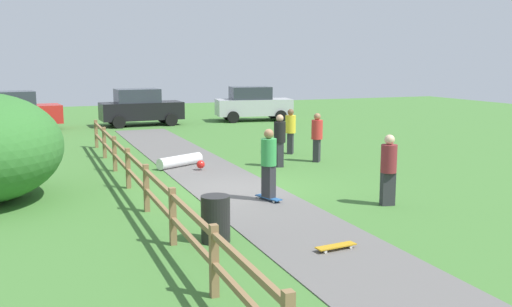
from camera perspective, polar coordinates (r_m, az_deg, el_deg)
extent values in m
plane|color=#427533|center=(15.32, -2.11, -3.66)|extent=(60.00, 60.00, 0.00)
cube|color=#605E5B|center=(15.32, -2.11, -3.63)|extent=(2.40, 28.00, 0.02)
cube|color=olive|center=(8.51, -4.20, -10.62)|extent=(0.12, 0.12, 1.10)
cube|color=olive|center=(10.88, -8.29, -6.22)|extent=(0.12, 0.12, 1.10)
cube|color=olive|center=(13.32, -10.86, -3.39)|extent=(0.12, 0.12, 1.10)
cube|color=olive|center=(15.81, -12.62, -1.44)|extent=(0.12, 0.12, 1.10)
cube|color=olive|center=(18.32, -13.90, -0.02)|extent=(0.12, 0.12, 1.10)
cube|color=olive|center=(20.84, -14.87, 1.06)|extent=(0.12, 0.12, 1.10)
cube|color=olive|center=(23.37, -15.63, 1.90)|extent=(0.12, 0.12, 1.10)
cube|color=olive|center=(14.57, -11.81, -2.52)|extent=(0.08, 18.00, 0.09)
cube|color=olive|center=(14.49, -11.87, -0.78)|extent=(0.08, 18.00, 0.09)
cylinder|color=black|center=(11.00, -4.05, -6.51)|extent=(0.56, 0.56, 0.90)
cube|color=#265999|center=(14.12, 1.26, -4.40)|extent=(0.45, 0.82, 0.02)
cylinder|color=silver|center=(14.29, 0.28, -4.41)|extent=(0.05, 0.07, 0.06)
cylinder|color=silver|center=(14.38, 0.74, -4.32)|extent=(0.05, 0.07, 0.06)
cylinder|color=silver|center=(13.88, 1.79, -4.83)|extent=(0.05, 0.07, 0.06)
cylinder|color=silver|center=(13.98, 2.25, -4.73)|extent=(0.05, 0.07, 0.06)
cube|color=#2D2D33|center=(14.03, 1.26, -2.79)|extent=(0.29, 0.37, 0.79)
cylinder|color=green|center=(13.90, 1.27, 0.14)|extent=(0.48, 0.48, 0.66)
sphere|color=#9E704C|center=(13.83, 1.28, 1.97)|extent=(0.24, 0.24, 0.24)
cylinder|color=white|center=(18.68, -7.59, -0.73)|extent=(1.66, 1.10, 0.36)
sphere|color=red|center=(17.98, -5.53, -1.09)|extent=(0.26, 0.26, 0.26)
cube|color=#BF8C19|center=(10.67, 7.96, -9.10)|extent=(0.82, 0.29, 0.02)
cylinder|color=silver|center=(10.47, 6.94, -9.68)|extent=(0.06, 0.04, 0.06)
cylinder|color=silver|center=(10.59, 6.47, -9.46)|extent=(0.06, 0.04, 0.06)
cylinder|color=silver|center=(10.78, 9.42, -9.17)|extent=(0.06, 0.04, 0.06)
cylinder|color=silver|center=(10.90, 8.94, -8.96)|extent=(0.06, 0.04, 0.06)
cube|color=#2D2D33|center=(14.03, 12.98, -3.45)|extent=(0.35, 0.25, 0.80)
cylinder|color=maroon|center=(13.89, 13.09, -0.50)|extent=(0.44, 0.44, 0.67)
sphere|color=beige|center=(13.82, 13.16, 1.35)|extent=(0.24, 0.24, 0.24)
cube|color=#2D2D33|center=(21.12, 3.44, 1.02)|extent=(0.35, 0.38, 0.78)
cylinder|color=yellow|center=(21.03, 3.46, 2.94)|extent=(0.53, 0.53, 0.65)
sphere|color=brown|center=(20.99, 3.47, 4.13)|extent=(0.23, 0.23, 0.23)
cube|color=#2D2D33|center=(18.55, 2.36, -0.10)|extent=(0.26, 0.35, 0.80)
cylinder|color=black|center=(18.45, 2.38, 2.14)|extent=(0.44, 0.44, 0.66)
sphere|color=tan|center=(18.39, 2.39, 3.53)|extent=(0.24, 0.24, 0.24)
cube|color=#2D2D33|center=(19.55, 6.06, 0.31)|extent=(0.36, 0.37, 0.78)
cylinder|color=red|center=(19.45, 6.10, 2.39)|extent=(0.54, 0.54, 0.65)
sphere|color=#9E704C|center=(19.40, 6.12, 3.68)|extent=(0.23, 0.23, 0.23)
cube|color=red|center=(30.21, -22.83, 3.56)|extent=(4.37, 2.17, 0.90)
cube|color=#2D333D|center=(30.13, -23.31, 5.04)|extent=(2.36, 1.80, 0.70)
cylinder|color=black|center=(31.27, -20.48, 3.05)|extent=(0.66, 0.31, 0.64)
cylinder|color=black|center=(29.54, -20.01, 2.73)|extent=(0.66, 0.31, 0.64)
cube|color=black|center=(30.69, -11.33, 4.19)|extent=(4.26, 1.84, 0.90)
cube|color=#2D333D|center=(30.58, -11.74, 5.67)|extent=(2.25, 1.63, 0.70)
cylinder|color=black|center=(31.89, -9.27, 3.63)|extent=(0.65, 0.26, 0.64)
cylinder|color=black|center=(30.19, -8.44, 3.33)|extent=(0.65, 0.26, 0.64)
cylinder|color=black|center=(31.34, -14.06, 3.37)|extent=(0.65, 0.26, 0.64)
cylinder|color=black|center=(29.61, -13.49, 3.06)|extent=(0.65, 0.26, 0.64)
cube|color=#B7B7BC|center=(32.41, -0.23, 4.64)|extent=(4.41, 2.30, 0.90)
cube|color=#2D333D|center=(32.31, -0.58, 6.05)|extent=(2.41, 1.87, 0.70)
cylinder|color=black|center=(33.62, 1.68, 4.04)|extent=(0.67, 0.33, 0.64)
cylinder|color=black|center=(31.93, 2.49, 3.75)|extent=(0.67, 0.33, 0.64)
cylinder|color=black|center=(33.04, -2.86, 3.94)|extent=(0.67, 0.33, 0.64)
cylinder|color=black|center=(31.32, -2.28, 3.64)|extent=(0.67, 0.33, 0.64)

